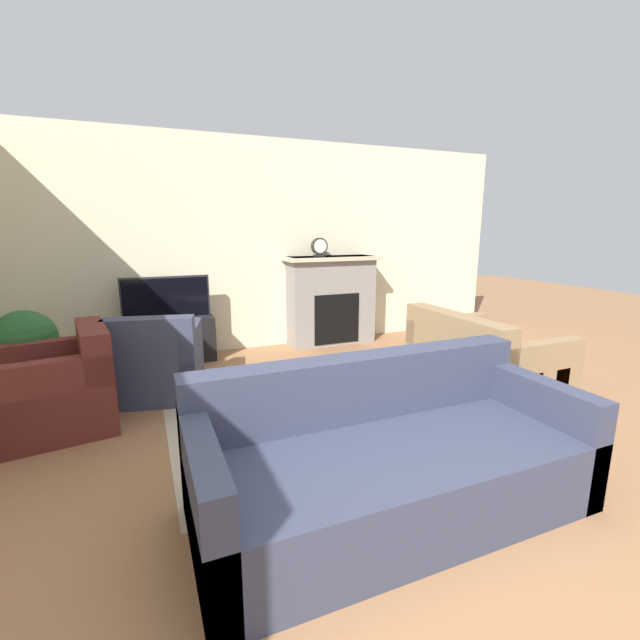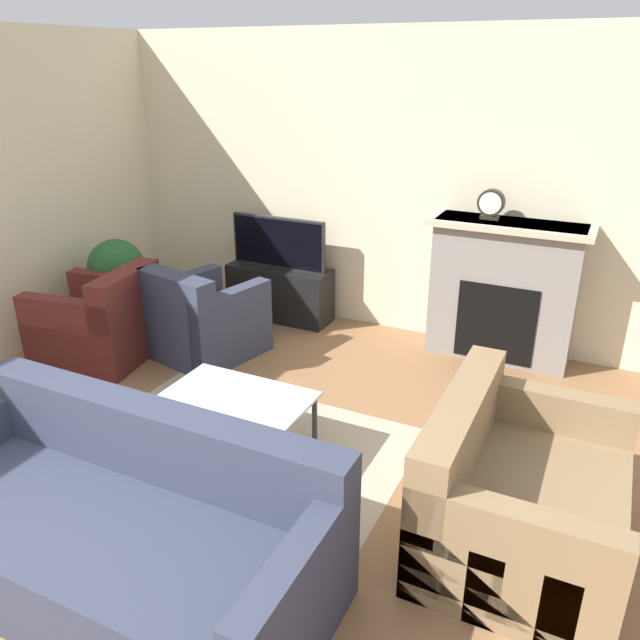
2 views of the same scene
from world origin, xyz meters
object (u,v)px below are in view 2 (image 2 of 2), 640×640
object	(u,v)px
armchair_by_window	(100,326)
armchair_accent	(205,323)
mantel_clock	(491,204)
potted_plant	(117,271)
couch_sectional	(119,531)
tv	(278,243)
coffee_table	(237,402)
couch_loveseat	(517,497)

from	to	relation	value
armchair_by_window	armchair_accent	xyz separation A→B (m)	(0.78, 0.44, 0.00)
armchair_accent	mantel_clock	world-z (taller)	mantel_clock
armchair_by_window	potted_plant	size ratio (longest dim) A/B	1.12
couch_sectional	potted_plant	size ratio (longest dim) A/B	2.49
armchair_by_window	tv	bearing A→B (deg)	138.22
armchair_by_window	armchair_accent	size ratio (longest dim) A/B	1.02
tv	armchair_accent	xyz separation A→B (m)	(-0.17, -1.04, -0.48)
coffee_table	couch_loveseat	bearing A→B (deg)	-2.00
couch_sectional	armchair_accent	size ratio (longest dim) A/B	2.26
coffee_table	mantel_clock	world-z (taller)	mantel_clock
tv	armchair_accent	world-z (taller)	tv
potted_plant	couch_sectional	bearing A→B (deg)	-47.78
armchair_by_window	coffee_table	size ratio (longest dim) A/B	1.05
coffee_table	tv	bearing A→B (deg)	112.75
armchair_accent	couch_loveseat	bearing A→B (deg)	169.87
couch_loveseat	potted_plant	world-z (taller)	potted_plant
armchair_accent	potted_plant	bearing A→B (deg)	5.66
couch_sectional	mantel_clock	world-z (taller)	mantel_clock
armchair_accent	armchair_by_window	bearing A→B (deg)	41.93
couch_sectional	mantel_clock	distance (m)	3.71
coffee_table	armchair_accent	bearing A→B (deg)	133.66
couch_sectional	potted_plant	distance (m)	3.30
potted_plant	mantel_clock	bearing A→B (deg)	17.05
couch_loveseat	potted_plant	size ratio (longest dim) A/B	1.45
tv	potted_plant	bearing A→B (deg)	-143.53
coffee_table	potted_plant	distance (m)	2.49
armchair_accent	coffee_table	bearing A→B (deg)	146.11
couch_sectional	armchair_accent	xyz separation A→B (m)	(-1.14, 2.31, 0.01)
tv	couch_sectional	distance (m)	3.52
armchair_by_window	mantel_clock	world-z (taller)	mantel_clock
couch_sectional	armchair_accent	bearing A→B (deg)	116.31
potted_plant	mantel_clock	size ratio (longest dim) A/B	3.59
couch_loveseat	coffee_table	size ratio (longest dim) A/B	1.36
couch_sectional	coffee_table	xyz separation A→B (m)	(-0.07, 1.18, 0.09)
potted_plant	armchair_accent	bearing A→B (deg)	-6.80
armchair_by_window	armchair_accent	world-z (taller)	same
armchair_accent	coffee_table	size ratio (longest dim) A/B	1.03
couch_loveseat	armchair_by_window	xyz separation A→B (m)	(-3.64, 0.75, 0.01)
coffee_table	mantel_clock	xyz separation A→B (m)	(1.06, 2.24, 0.96)
couch_sectional	armchair_by_window	size ratio (longest dim) A/B	2.22
coffee_table	potted_plant	world-z (taller)	potted_plant
armchair_by_window	potted_plant	world-z (taller)	potted_plant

